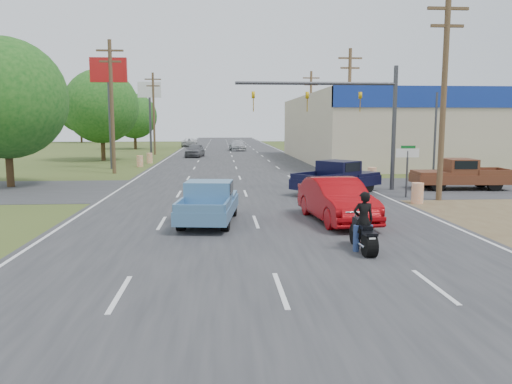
{
  "coord_description": "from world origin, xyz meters",
  "views": [
    {
      "loc": [
        -1.33,
        -10.87,
        3.76
      ],
      "look_at": [
        -0.05,
        7.13,
        1.3
      ],
      "focal_mm": 35.0,
      "sensor_mm": 36.0,
      "label": 1
    }
  ],
  "objects": [
    {
      "name": "cross_road",
      "position": [
        0.0,
        18.0,
        0.01
      ],
      "size": [
        120.0,
        10.0,
        0.02
      ],
      "primitive_type": "cube",
      "color": "#2D2D30",
      "rests_on": "ground"
    },
    {
      "name": "pole_sign_left_near",
      "position": [
        -10.5,
        32.0,
        7.17
      ],
      "size": [
        3.0,
        0.35,
        9.2
      ],
      "color": "#3F3F44",
      "rests_on": "ground"
    },
    {
      "name": "utility_pole_1",
      "position": [
        9.5,
        13.0,
        5.32
      ],
      "size": [
        2.0,
        0.28,
        10.0
      ],
      "color": "#4C3823",
      "rests_on": "ground"
    },
    {
      "name": "signal_mast",
      "position": [
        5.82,
        17.0,
        4.8
      ],
      "size": [
        9.12,
        0.4,
        7.0
      ],
      "color": "#3F3F44",
      "rests_on": "ground"
    },
    {
      "name": "utility_pole_6",
      "position": [
        -9.5,
        52.0,
        5.32
      ],
      "size": [
        2.0,
        0.28,
        10.0
      ],
      "color": "#4C3823",
      "rests_on": "ground"
    },
    {
      "name": "utility_pole_2",
      "position": [
        9.5,
        31.0,
        5.32
      ],
      "size": [
        2.0,
        0.28,
        10.0
      ],
      "color": "#4C3823",
      "rests_on": "ground"
    },
    {
      "name": "barrel_0",
      "position": [
        8.0,
        12.0,
        0.5
      ],
      "size": [
        0.56,
        0.56,
        1.0
      ],
      "primitive_type": "cylinder",
      "color": "orange",
      "rests_on": "ground"
    },
    {
      "name": "tree_6",
      "position": [
        -30.0,
        95.0,
        6.51
      ],
      "size": [
        8.82,
        8.82,
        10.92
      ],
      "color": "#422D19",
      "rests_on": "ground"
    },
    {
      "name": "navy_pickup",
      "position": [
        5.08,
        15.8,
        0.9
      ],
      "size": [
        5.52,
        4.96,
        1.79
      ],
      "rotation": [
        0.0,
        0.0,
        -0.9
      ],
      "color": "black",
      "rests_on": "ground"
    },
    {
      "name": "barrel_1",
      "position": [
        8.4,
        20.5,
        0.5
      ],
      "size": [
        0.56,
        0.56,
        1.0
      ],
      "primitive_type": "cylinder",
      "color": "orange",
      "rests_on": "ground"
    },
    {
      "name": "tree_5",
      "position": [
        30.0,
        95.0,
        5.88
      ],
      "size": [
        7.98,
        7.98,
        9.88
      ],
      "color": "#422D19",
      "rests_on": "ground"
    },
    {
      "name": "barrel_2",
      "position": [
        -8.5,
        34.0,
        0.5
      ],
      "size": [
        0.56,
        0.56,
        1.0
      ],
      "primitive_type": "cylinder",
      "color": "orange",
      "rests_on": "ground"
    },
    {
      "name": "tree_0",
      "position": [
        -14.0,
        20.0,
        5.26
      ],
      "size": [
        7.14,
        7.14,
        8.84
      ],
      "color": "#422D19",
      "rests_on": "ground"
    },
    {
      "name": "pole_sign_left_far",
      "position": [
        -10.5,
        56.0,
        7.17
      ],
      "size": [
        3.0,
        0.35,
        9.2
      ],
      "color": "#3F3F44",
      "rests_on": "ground"
    },
    {
      "name": "brown_pickup",
      "position": [
        12.38,
        16.94,
        0.9
      ],
      "size": [
        5.47,
        2.37,
        1.78
      ],
      "rotation": [
        0.0,
        0.0,
        1.51
      ],
      "color": "black",
      "rests_on": "ground"
    },
    {
      "name": "utility_pole_3",
      "position": [
        9.5,
        49.0,
        5.32
      ],
      "size": [
        2.0,
        0.28,
        10.0
      ],
      "color": "#4C3823",
      "rests_on": "ground"
    },
    {
      "name": "rider",
      "position": [
        2.85,
        3.3,
        0.85
      ],
      "size": [
        0.64,
        0.43,
        1.71
      ],
      "primitive_type": "imported",
      "rotation": [
        0.0,
        0.0,
        3.17
      ],
      "color": "black",
      "rests_on": "ground"
    },
    {
      "name": "distant_car_silver",
      "position": [
        1.06,
        60.56,
        0.75
      ],
      "size": [
        2.51,
        5.3,
        1.49
      ],
      "primitive_type": "imported",
      "rotation": [
        0.0,
        0.0,
        0.08
      ],
      "color": "#B1B2B7",
      "rests_on": "ground"
    },
    {
      "name": "red_convertible",
      "position": [
        3.13,
        7.9,
        0.84
      ],
      "size": [
        2.35,
        5.26,
        1.68
      ],
      "primitive_type": "imported",
      "rotation": [
        0.0,
        0.0,
        0.12
      ],
      "color": "#98070B",
      "rests_on": "ground"
    },
    {
      "name": "barrel_3",
      "position": [
        -8.2,
        38.0,
        0.5
      ],
      "size": [
        0.56,
        0.56,
        1.0
      ],
      "primitive_type": "cylinder",
      "color": "orange",
      "rests_on": "ground"
    },
    {
      "name": "street_name_sign",
      "position": [
        8.8,
        15.5,
        1.61
      ],
      "size": [
        0.8,
        0.08,
        2.61
      ],
      "color": "#3F3F44",
      "rests_on": "ground"
    },
    {
      "name": "blue_pickup",
      "position": [
        -1.78,
        8.1,
        0.81
      ],
      "size": [
        2.42,
        5.03,
        1.61
      ],
      "rotation": [
        0.0,
        0.0,
        -0.12
      ],
      "color": "black",
      "rests_on": "ground"
    },
    {
      "name": "dirt_verge",
      "position": [
        11.0,
        10.0,
        0.01
      ],
      "size": [
        8.0,
        18.0,
        0.01
      ],
      "primitive_type": "cube",
      "color": "brown",
      "rests_on": "ground"
    },
    {
      "name": "main_road",
      "position": [
        0.0,
        40.0,
        0.01
      ],
      "size": [
        15.0,
        180.0,
        0.02
      ],
      "primitive_type": "cube",
      "color": "#2D2D30",
      "rests_on": "ground"
    },
    {
      "name": "utility_pole_5",
      "position": [
        -9.5,
        28.0,
        5.32
      ],
      "size": [
        2.0,
        0.28,
        10.0
      ],
      "color": "#4C3823",
      "rests_on": "ground"
    },
    {
      "name": "distant_car_white",
      "position": [
        -6.5,
        73.51,
        0.71
      ],
      "size": [
        2.51,
        5.18,
        1.42
      ],
      "primitive_type": "imported",
      "rotation": [
        0.0,
        0.0,
        3.11
      ],
      "color": "silver",
      "rests_on": "ground"
    },
    {
      "name": "tree_1",
      "position": [
        -13.5,
        42.0,
        5.57
      ],
      "size": [
        7.56,
        7.56,
        9.36
      ],
      "color": "#422D19",
      "rests_on": "ground"
    },
    {
      "name": "distant_car_grey",
      "position": [
        -4.27,
        46.86,
        0.77
      ],
      "size": [
        2.37,
        4.69,
        1.53
      ],
      "primitive_type": "imported",
      "rotation": [
        0.0,
        0.0,
        -0.13
      ],
      "color": "slate",
      "rests_on": "ground"
    },
    {
      "name": "tree_2",
      "position": [
        -14.2,
        66.0,
        4.95
      ],
      "size": [
        6.72,
        6.72,
        8.32
      ],
      "color": "#422D19",
      "rests_on": "ground"
    },
    {
      "name": "ground",
      "position": [
        0.0,
        0.0,
        0.0
      ],
      "size": [
        200.0,
        200.0,
        0.0
      ],
      "primitive_type": "plane",
      "color": "#36471C",
      "rests_on": "ground"
    },
    {
      "name": "motorcycle",
      "position": [
        2.85,
        3.25,
        0.48
      ],
      "size": [
        0.66,
        2.14,
        1.09
      ],
      "rotation": [
        0.0,
        0.0,
        0.03
      ],
      "color": "black",
      "rests_on": "ground"
    },
    {
      "name": "lane_sign",
      "position": [
        8.2,
        14.0,
        1.9
      ],
      "size": [
        1.2,
        0.08,
        2.52
      ],
      "color": "#3F3F44",
      "rests_on": "ground"
    }
  ]
}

